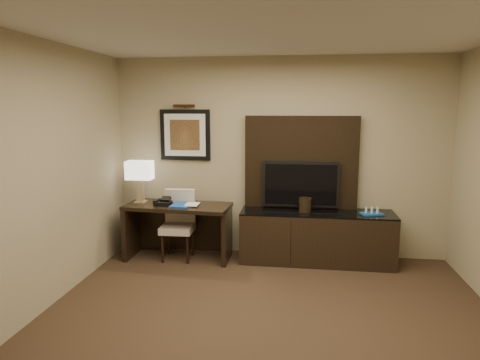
% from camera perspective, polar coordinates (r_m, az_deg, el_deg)
% --- Properties ---
extents(floor, '(4.50, 5.00, 0.01)m').
position_cam_1_polar(floor, '(3.90, 3.04, -21.84)').
color(floor, '#332317').
rests_on(floor, ground).
extents(ceiling, '(4.50, 5.00, 0.01)m').
position_cam_1_polar(ceiling, '(3.39, 3.48, 21.04)').
color(ceiling, silver).
rests_on(ceiling, wall_back).
extents(wall_back, '(4.50, 0.01, 2.70)m').
position_cam_1_polar(wall_back, '(5.86, 5.21, 2.98)').
color(wall_back, tan).
rests_on(wall_back, floor).
extents(wall_left, '(0.01, 5.00, 2.70)m').
position_cam_1_polar(wall_left, '(4.21, -28.94, -0.86)').
color(wall_left, tan).
rests_on(wall_left, floor).
extents(desk, '(1.43, 0.69, 0.74)m').
position_cam_1_polar(desk, '(5.88, -8.20, -6.80)').
color(desk, black).
rests_on(desk, floor).
extents(credenza, '(1.99, 0.56, 0.68)m').
position_cam_1_polar(credenza, '(5.77, 10.15, -7.48)').
color(credenza, black).
rests_on(credenza, floor).
extents(tv_wall_panel, '(1.50, 0.12, 1.30)m').
position_cam_1_polar(tv_wall_panel, '(5.80, 8.13, 2.06)').
color(tv_wall_panel, black).
rests_on(tv_wall_panel, wall_back).
extents(tv, '(1.00, 0.08, 0.60)m').
position_cam_1_polar(tv, '(5.74, 8.08, -0.55)').
color(tv, black).
rests_on(tv, tv_wall_panel).
extents(artwork, '(0.70, 0.04, 0.70)m').
position_cam_1_polar(artwork, '(6.01, -7.31, 5.98)').
color(artwork, black).
rests_on(artwork, wall_back).
extents(picture_light, '(0.04, 0.04, 0.30)m').
position_cam_1_polar(picture_light, '(5.96, -7.49, 9.80)').
color(picture_light, '#442815').
rests_on(picture_light, wall_back).
extents(desk_chair, '(0.43, 0.50, 0.87)m').
position_cam_1_polar(desk_chair, '(5.82, -8.33, -6.31)').
color(desk_chair, beige).
rests_on(desk_chair, floor).
extents(table_lamp, '(0.38, 0.23, 0.61)m').
position_cam_1_polar(table_lamp, '(5.95, -13.20, -0.06)').
color(table_lamp, '#9F8963').
rests_on(table_lamp, desk).
extents(desk_phone, '(0.21, 0.20, 0.10)m').
position_cam_1_polar(desk_phone, '(5.77, -10.23, -2.82)').
color(desk_phone, black).
rests_on(desk_phone, desk).
extents(blue_folder, '(0.27, 0.35, 0.02)m').
position_cam_1_polar(blue_folder, '(5.71, -7.75, -3.32)').
color(blue_folder, '#174396').
rests_on(blue_folder, desk).
extents(book, '(0.18, 0.03, 0.24)m').
position_cam_1_polar(book, '(5.69, -7.33, -2.19)').
color(book, tan).
rests_on(book, desk).
extents(ice_bucket, '(0.20, 0.20, 0.18)m').
position_cam_1_polar(ice_bucket, '(5.65, 8.66, -3.27)').
color(ice_bucket, black).
rests_on(ice_bucket, credenza).
extents(minibar_tray, '(0.31, 0.23, 0.10)m').
position_cam_1_polar(minibar_tray, '(5.69, 17.16, -3.94)').
color(minibar_tray, '#18549C').
rests_on(minibar_tray, credenza).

